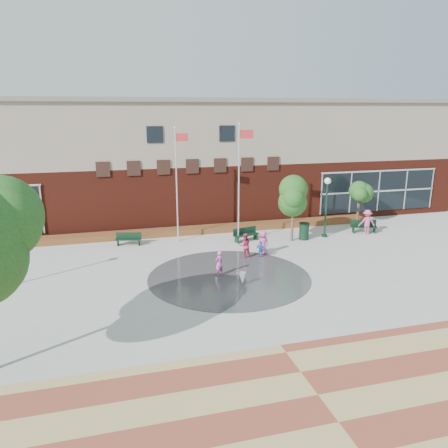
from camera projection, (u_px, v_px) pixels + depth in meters
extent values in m
plane|color=#666056|center=(247.00, 301.00, 19.82)|extent=(120.00, 120.00, 0.00)
cube|color=#A8A8A0|center=(224.00, 270.00, 23.55)|extent=(46.00, 18.00, 0.01)
cube|color=brown|center=(318.00, 395.00, 13.29)|extent=(46.00, 6.00, 0.01)
cylinder|color=#383A3D|center=(229.00, 277.00, 22.62)|extent=(8.40, 8.40, 0.01)
cube|color=#561A11|center=(181.00, 187.00, 35.58)|extent=(44.00, 10.00, 4.50)
cube|color=gray|center=(180.00, 131.00, 34.43)|extent=(44.00, 10.00, 4.50)
cube|color=slate|center=(179.00, 101.00, 33.84)|extent=(44.40, 10.40, 0.30)
cube|color=black|center=(378.00, 191.00, 34.71)|extent=(10.00, 0.12, 3.19)
cube|color=black|center=(155.00, 134.00, 29.10)|extent=(1.10, 0.10, 1.10)
cube|color=black|center=(227.00, 133.00, 30.36)|extent=(1.10, 0.10, 1.10)
cube|color=#A5191B|center=(196.00, 233.00, 30.65)|extent=(26.00, 1.20, 0.40)
cylinder|color=silver|center=(177.00, 187.00, 27.83)|extent=(0.09, 0.09, 7.28)
sphere|color=silver|center=(175.00, 128.00, 26.89)|extent=(0.14, 0.14, 0.14)
cube|color=#B4262B|center=(182.00, 137.00, 27.06)|extent=(0.79, 0.18, 0.49)
cylinder|color=silver|center=(239.00, 185.00, 27.60)|extent=(0.10, 0.10, 7.52)
sphere|color=silver|center=(239.00, 124.00, 26.63)|extent=(0.15, 0.15, 0.15)
cube|color=#B4262B|center=(246.00, 134.00, 26.81)|extent=(0.85, 0.21, 0.53)
cylinder|color=black|center=(7.00, 255.00, 21.13)|extent=(0.11, 0.11, 3.22)
cylinder|color=black|center=(11.00, 284.00, 21.52)|extent=(0.34, 0.34, 0.15)
sphere|color=white|center=(2.00, 219.00, 20.67)|extent=(0.38, 0.38, 0.38)
cylinder|color=black|center=(326.00, 211.00, 29.24)|extent=(0.13, 0.13, 3.66)
cylinder|color=black|center=(324.00, 236.00, 29.69)|extent=(0.39, 0.39, 0.17)
sphere|color=white|center=(328.00, 181.00, 28.72)|extent=(0.43, 0.43, 0.43)
cube|color=black|center=(128.00, 239.00, 27.77)|extent=(1.67, 0.80, 0.05)
cube|color=black|center=(129.00, 235.00, 27.91)|extent=(1.58, 0.41, 0.40)
cube|color=black|center=(246.00, 235.00, 28.62)|extent=(1.86, 0.98, 0.06)
cube|color=black|center=(245.00, 231.00, 28.74)|extent=(1.73, 0.55, 0.45)
cube|color=black|center=(364.00, 227.00, 30.57)|extent=(1.85, 0.97, 0.06)
cube|color=black|center=(363.00, 223.00, 30.72)|extent=(1.72, 0.54, 0.45)
cylinder|color=black|center=(304.00, 232.00, 29.00)|extent=(0.65, 0.65, 1.08)
cylinder|color=black|center=(304.00, 224.00, 28.85)|extent=(0.69, 0.69, 0.06)
cylinder|color=#453627|center=(292.00, 222.00, 28.50)|extent=(0.17, 0.17, 2.54)
cylinder|color=#453627|center=(358.00, 211.00, 32.54)|extent=(0.18, 0.18, 2.12)
cone|color=white|center=(242.00, 286.00, 21.53)|extent=(0.34, 0.34, 0.66)
cone|color=white|center=(216.00, 286.00, 21.52)|extent=(0.17, 0.17, 0.39)
imported|color=#E355B8|center=(219.00, 263.00, 22.66)|extent=(0.59, 0.52, 1.35)
imported|color=#BC2C56|center=(245.00, 246.00, 25.41)|extent=(0.72, 0.56, 1.48)
imported|color=#C84E93|center=(263.00, 243.00, 25.96)|extent=(0.76, 0.54, 1.44)
imported|color=blue|center=(261.00, 250.00, 25.44)|extent=(0.59, 0.56, 0.97)
imported|color=#C34D7E|center=(367.00, 222.00, 30.14)|extent=(1.24, 0.88, 1.74)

